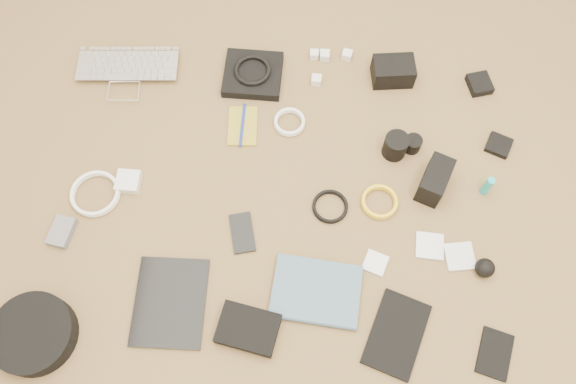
# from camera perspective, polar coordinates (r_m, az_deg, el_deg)

# --- Properties ---
(laptop) EXTENTS (0.35, 0.25, 0.03)m
(laptop) POSITION_cam_1_polar(r_m,az_deg,el_deg) (1.96, -16.08, 11.12)
(laptop) COLOR silver
(laptop) RESTS_ON ground
(headphone_pouch) EXTENTS (0.19, 0.18, 0.03)m
(headphone_pouch) POSITION_cam_1_polar(r_m,az_deg,el_deg) (1.89, -3.58, 11.83)
(headphone_pouch) COLOR black
(headphone_pouch) RESTS_ON ground
(headphones) EXTENTS (0.14, 0.14, 0.02)m
(headphones) POSITION_cam_1_polar(r_m,az_deg,el_deg) (1.87, -3.63, 12.26)
(headphones) COLOR black
(headphones) RESTS_ON headphone_pouch
(charger_a) EXTENTS (0.03, 0.03, 0.03)m
(charger_a) POSITION_cam_1_polar(r_m,az_deg,el_deg) (1.94, 3.75, 13.67)
(charger_a) COLOR silver
(charger_a) RESTS_ON ground
(charger_b) EXTENTS (0.03, 0.03, 0.03)m
(charger_b) POSITION_cam_1_polar(r_m,az_deg,el_deg) (1.95, 2.68, 13.77)
(charger_b) COLOR silver
(charger_b) RESTS_ON ground
(charger_c) EXTENTS (0.04, 0.04, 0.03)m
(charger_c) POSITION_cam_1_polar(r_m,az_deg,el_deg) (1.95, 6.01, 13.66)
(charger_c) COLOR silver
(charger_c) RESTS_ON ground
(charger_d) EXTENTS (0.03, 0.03, 0.03)m
(charger_d) POSITION_cam_1_polar(r_m,az_deg,el_deg) (1.88, 2.90, 11.27)
(charger_d) COLOR silver
(charger_d) RESTS_ON ground
(dslr_camera) EXTENTS (0.14, 0.11, 0.08)m
(dslr_camera) POSITION_cam_1_polar(r_m,az_deg,el_deg) (1.90, 10.62, 11.96)
(dslr_camera) COLOR black
(dslr_camera) RESTS_ON ground
(lens_pouch) EXTENTS (0.09, 0.10, 0.03)m
(lens_pouch) POSITION_cam_1_polar(r_m,az_deg,el_deg) (1.97, 18.88, 10.34)
(lens_pouch) COLOR black
(lens_pouch) RESTS_ON ground
(notebook_olive) EXTENTS (0.10, 0.15, 0.01)m
(notebook_olive) POSITION_cam_1_polar(r_m,az_deg,el_deg) (1.80, -4.63, 6.69)
(notebook_olive) COLOR olive
(notebook_olive) RESTS_ON ground
(pen_blue) EXTENTS (0.01, 0.15, 0.01)m
(pen_blue) POSITION_cam_1_polar(r_m,az_deg,el_deg) (1.80, -4.65, 6.83)
(pen_blue) COLOR #1526B0
(pen_blue) RESTS_ON notebook_olive
(cable_white_a) EXTENTS (0.12, 0.12, 0.01)m
(cable_white_a) POSITION_cam_1_polar(r_m,az_deg,el_deg) (1.80, 0.16, 7.03)
(cable_white_a) COLOR white
(cable_white_a) RESTS_ON ground
(lens_a) EXTENTS (0.08, 0.08, 0.08)m
(lens_a) POSITION_cam_1_polar(r_m,az_deg,el_deg) (1.75, 10.86, 4.63)
(lens_a) COLOR black
(lens_a) RESTS_ON ground
(lens_b) EXTENTS (0.07, 0.07, 0.05)m
(lens_b) POSITION_cam_1_polar(r_m,az_deg,el_deg) (1.78, 12.54, 4.79)
(lens_b) COLOR black
(lens_b) RESTS_ON ground
(card_reader) EXTENTS (0.09, 0.09, 0.02)m
(card_reader) POSITION_cam_1_polar(r_m,az_deg,el_deg) (1.88, 20.62, 4.47)
(card_reader) COLOR black
(card_reader) RESTS_ON ground
(power_brick) EXTENTS (0.07, 0.07, 0.03)m
(power_brick) POSITION_cam_1_polar(r_m,az_deg,el_deg) (1.76, -15.91, 1.02)
(power_brick) COLOR silver
(power_brick) RESTS_ON ground
(cable_white_b) EXTENTS (0.19, 0.19, 0.01)m
(cable_white_b) POSITION_cam_1_polar(r_m,az_deg,el_deg) (1.78, -18.93, -0.24)
(cable_white_b) COLOR white
(cable_white_b) RESTS_ON ground
(cable_black) EXTENTS (0.12, 0.12, 0.01)m
(cable_black) POSITION_cam_1_polar(r_m,az_deg,el_deg) (1.68, 4.29, -1.54)
(cable_black) COLOR black
(cable_black) RESTS_ON ground
(cable_yellow) EXTENTS (0.14, 0.14, 0.01)m
(cable_yellow) POSITION_cam_1_polar(r_m,az_deg,el_deg) (1.70, 9.25, -1.07)
(cable_yellow) COLOR yellow
(cable_yellow) RESTS_ON ground
(flash) EXTENTS (0.11, 0.15, 0.10)m
(flash) POSITION_cam_1_polar(r_m,az_deg,el_deg) (1.71, 14.67, 1.17)
(flash) COLOR black
(flash) RESTS_ON ground
(lens_cleaner) EXTENTS (0.03, 0.03, 0.08)m
(lens_cleaner) POSITION_cam_1_polar(r_m,az_deg,el_deg) (1.76, 19.59, 0.57)
(lens_cleaner) COLOR #19A6A6
(lens_cleaner) RESTS_ON ground
(battery_charger) EXTENTS (0.07, 0.10, 0.03)m
(battery_charger) POSITION_cam_1_polar(r_m,az_deg,el_deg) (1.76, -22.01, -3.78)
(battery_charger) COLOR #5E5E64
(battery_charger) RESTS_ON ground
(tablet) EXTENTS (0.20, 0.26, 0.01)m
(tablet) POSITION_cam_1_polar(r_m,az_deg,el_deg) (1.62, -11.89, -10.89)
(tablet) COLOR black
(tablet) RESTS_ON ground
(phone) EXTENTS (0.09, 0.13, 0.01)m
(phone) POSITION_cam_1_polar(r_m,az_deg,el_deg) (1.65, -4.66, -4.15)
(phone) COLOR black
(phone) RESTS_ON ground
(filter_case_left) EXTENTS (0.08, 0.08, 0.01)m
(filter_case_left) POSITION_cam_1_polar(r_m,az_deg,el_deg) (1.63, 8.86, -7.13)
(filter_case_left) COLOR silver
(filter_case_left) RESTS_ON ground
(filter_case_mid) EXTENTS (0.08, 0.08, 0.01)m
(filter_case_mid) POSITION_cam_1_polar(r_m,az_deg,el_deg) (1.68, 14.18, -5.34)
(filter_case_mid) COLOR silver
(filter_case_mid) RESTS_ON ground
(filter_case_right) EXTENTS (0.09, 0.09, 0.01)m
(filter_case_right) POSITION_cam_1_polar(r_m,az_deg,el_deg) (1.69, 17.03, -6.28)
(filter_case_right) COLOR silver
(filter_case_right) RESTS_ON ground
(air_blower) EXTENTS (0.06, 0.06, 0.06)m
(air_blower) POSITION_cam_1_polar(r_m,az_deg,el_deg) (1.68, 19.37, -7.29)
(air_blower) COLOR black
(air_blower) RESTS_ON ground
(headphone_case) EXTENTS (0.28, 0.28, 0.06)m
(headphone_case) POSITION_cam_1_polar(r_m,az_deg,el_deg) (1.68, -24.41, -13.00)
(headphone_case) COLOR black
(headphone_case) RESTS_ON ground
(drive_case) EXTENTS (0.18, 0.14, 0.04)m
(drive_case) POSITION_cam_1_polar(r_m,az_deg,el_deg) (1.56, -4.07, -13.69)
(drive_case) COLOR black
(drive_case) RESTS_ON ground
(paperback) EXTENTS (0.26, 0.20, 0.02)m
(paperback) POSITION_cam_1_polar(r_m,az_deg,el_deg) (1.57, 2.42, -13.26)
(paperback) COLOR #425C71
(paperback) RESTS_ON ground
(notebook_black_a) EXTENTS (0.20, 0.25, 0.02)m
(notebook_black_a) POSITION_cam_1_polar(r_m,az_deg,el_deg) (1.59, 10.97, -13.98)
(notebook_black_a) COLOR black
(notebook_black_a) RESTS_ON ground
(notebook_black_b) EXTENTS (0.11, 0.14, 0.01)m
(notebook_black_b) POSITION_cam_1_polar(r_m,az_deg,el_deg) (1.65, 20.26, -15.15)
(notebook_black_b) COLOR black
(notebook_black_b) RESTS_ON ground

